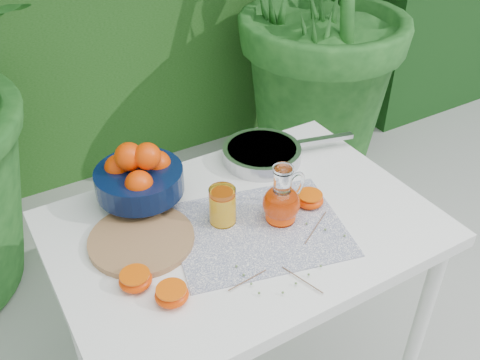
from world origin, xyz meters
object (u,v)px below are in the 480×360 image
white_table (244,246)px  cutting_board (141,239)px  fruit_bowl (139,175)px  saute_pan (263,153)px  juice_pitcher (282,201)px

white_table → cutting_board: 0.29m
cutting_board → fruit_bowl: 0.19m
cutting_board → saute_pan: 0.50m
white_table → fruit_bowl: 0.35m
cutting_board → juice_pitcher: bearing=-16.6°
fruit_bowl → juice_pitcher: fruit_bowl is taller
white_table → juice_pitcher: juice_pitcher is taller
cutting_board → juice_pitcher: 0.38m
white_table → fruit_bowl: fruit_bowl is taller
fruit_bowl → saute_pan: bearing=0.4°
white_table → saute_pan: saute_pan is taller
fruit_bowl → saute_pan: fruit_bowl is taller
juice_pitcher → saute_pan: size_ratio=0.37×
juice_pitcher → saute_pan: juice_pitcher is taller
white_table → cutting_board: size_ratio=3.69×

